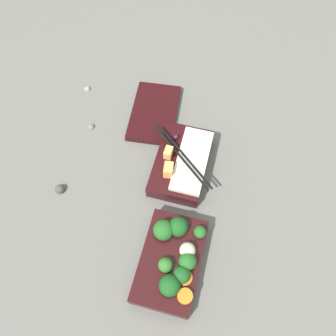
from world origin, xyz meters
name	(u,v)px	position (x,y,z in m)	size (l,w,h in m)	color
ground_plane	(172,209)	(0.00, 0.00, 0.00)	(3.00, 3.00, 0.00)	slate
bento_tray_vegetable	(172,259)	(-0.12, -0.03, 0.03)	(0.20, 0.12, 0.07)	black
bento_tray_rice	(182,163)	(0.11, 0.00, 0.02)	(0.20, 0.17, 0.07)	black
bento_lid	(154,113)	(0.25, 0.11, 0.01)	(0.19, 0.12, 0.02)	black
pebble_0	(91,126)	(0.17, 0.26, 0.00)	(0.02, 0.02, 0.02)	#7A6B5B
pebble_1	(60,189)	(-0.02, 0.27, 0.01)	(0.02, 0.02, 0.02)	#474442
pebble_2	(87,88)	(0.29, 0.32, 0.00)	(0.02, 0.02, 0.02)	gray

